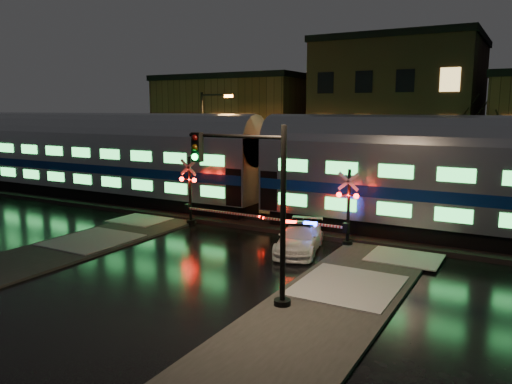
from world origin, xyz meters
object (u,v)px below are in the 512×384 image
police_car (300,238)px  streetlight (206,139)px  crossing_signal_right (340,215)px  traffic_light (257,211)px  crossing_signal_left (194,198)px

police_car → streetlight: size_ratio=0.61×
crossing_signal_right → traffic_light: bearing=-89.9°
crossing_signal_left → traffic_light: (8.45, -8.07, 1.59)m
crossing_signal_right → crossing_signal_left: crossing_signal_left is taller
traffic_light → streetlight: streetlight is taller
traffic_light → crossing_signal_right: bearing=85.8°
crossing_signal_right → streetlight: streetlight is taller
crossing_signal_right → streetlight: size_ratio=0.69×
traffic_light → streetlight: (-12.33, 14.77, 1.19)m
crossing_signal_right → traffic_light: 8.24m
police_car → crossing_signal_right: 2.36m
crossing_signal_left → traffic_light: size_ratio=0.91×
police_car → crossing_signal_right: size_ratio=0.89×
crossing_signal_right → crossing_signal_left: (-8.44, 0.00, 0.07)m
streetlight → crossing_signal_right: bearing=-28.6°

